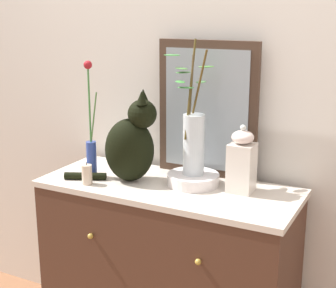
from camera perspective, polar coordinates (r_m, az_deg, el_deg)
name	(u,v)px	position (r m, az deg, el deg)	size (l,w,h in m)	color
wall_back	(198,75)	(2.32, 3.39, 7.79)	(4.40, 0.08, 2.60)	silver
sideboard	(168,277)	(2.34, 0.00, -14.68)	(1.10, 0.47, 0.87)	#482A1D
mirror_leaning	(207,110)	(2.22, 4.40, 3.86)	(0.46, 0.03, 0.59)	#422D21
cat_sitting	(131,144)	(2.17, -4.15, 0.03)	(0.40, 0.25, 0.40)	black
vase_slim_green	(91,145)	(2.25, -8.62, -0.09)	(0.06, 0.04, 0.51)	#2E4495
bowl_porcelain	(193,179)	(2.16, 2.84, -3.97)	(0.22, 0.22, 0.05)	white
vase_glass_clear	(193,139)	(2.11, 2.85, 0.52)	(0.21, 0.16, 0.56)	silver
jar_lidded_porcelain	(242,162)	(2.07, 8.27, -2.04)	(0.10, 0.10, 0.28)	silver
candle_pillar	(87,175)	(2.18, -9.08, -3.41)	(0.04, 0.04, 0.10)	beige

